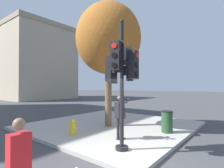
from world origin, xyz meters
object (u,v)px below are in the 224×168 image
object	(u,v)px
traffic_signal_pole	(122,71)
street_tree	(108,39)
trash_bin	(167,122)
fire_hydrant	(73,127)
person_photographer	(120,113)
pedestrian_distant	(19,167)

from	to	relation	value
traffic_signal_pole	street_tree	distance (m)	4.11
trash_bin	traffic_signal_pole	bearing A→B (deg)	173.10
traffic_signal_pole	fire_hydrant	xyz separation A→B (m)	(0.11, 2.66, -2.28)
person_photographer	fire_hydrant	distance (m)	2.20
person_photographer	street_tree	bearing A→B (deg)	50.60
person_photographer	fire_hydrant	xyz separation A→B (m)	(-0.81, 1.92, -0.69)
fire_hydrant	street_tree	bearing A→B (deg)	-1.58
pedestrian_distant	fire_hydrant	distance (m)	4.68
fire_hydrant	pedestrian_distant	bearing A→B (deg)	-139.81
pedestrian_distant	street_tree	xyz separation A→B (m)	(5.90, 2.94, 3.88)
traffic_signal_pole	fire_hydrant	size ratio (longest dim) A/B	6.35
person_photographer	trash_bin	distance (m)	2.47
pedestrian_distant	trash_bin	size ratio (longest dim) A/B	1.76
street_tree	trash_bin	distance (m)	5.14
person_photographer	trash_bin	size ratio (longest dim) A/B	1.76
traffic_signal_pole	fire_hydrant	distance (m)	3.50
traffic_signal_pole	person_photographer	size ratio (longest dim) A/B	2.53
fire_hydrant	trash_bin	world-z (taller)	trash_bin
traffic_signal_pole	pedestrian_distant	bearing A→B (deg)	-174.19
traffic_signal_pole	street_tree	xyz separation A→B (m)	(2.45, 2.59, 2.03)
traffic_signal_pole	trash_bin	xyz separation A→B (m)	(3.07, -0.37, -2.12)
person_photographer	trash_bin	xyz separation A→B (m)	(2.14, -1.11, -0.54)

